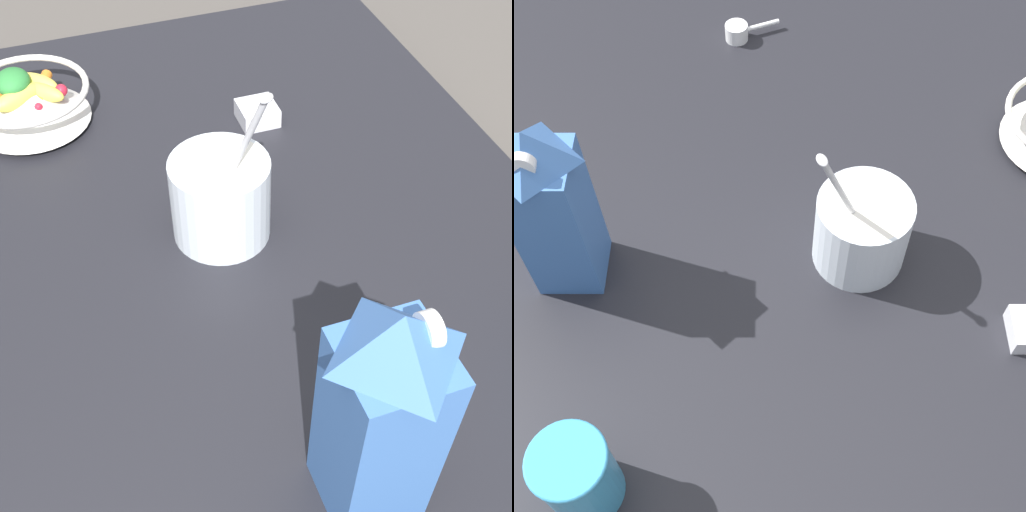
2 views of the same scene
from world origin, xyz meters
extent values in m
plane|color=#4C4742|center=(0.00, 0.00, 0.00)|extent=(6.00, 6.00, 0.00)
cube|color=black|center=(0.00, 0.00, 0.02)|extent=(1.18, 1.18, 0.04)
cube|color=#3D6BB2|center=(-0.38, -0.16, 0.16)|extent=(0.09, 0.09, 0.23)
pyramid|color=#3D6BB2|center=(-0.38, -0.16, 0.29)|extent=(0.09, 0.09, 0.05)
cylinder|color=white|center=(-0.38, -0.19, 0.29)|extent=(0.03, 0.01, 0.03)
cylinder|color=silver|center=(0.02, -0.14, 0.10)|extent=(0.13, 0.13, 0.11)
cylinder|color=white|center=(0.02, -0.14, 0.15)|extent=(0.12, 0.12, 0.02)
cylinder|color=silver|center=(-0.02, -0.16, 0.20)|extent=(0.08, 0.05, 0.18)
ellipsoid|color=silver|center=(-0.05, -0.18, 0.29)|extent=(0.02, 0.02, 0.01)
cylinder|color=#3893C6|center=(-0.32, -0.47, 0.10)|extent=(0.08, 0.08, 0.12)
torus|color=#3893C6|center=(-0.32, -0.47, 0.16)|extent=(0.09, 0.09, 0.01)
cylinder|color=white|center=(-0.17, 0.31, 0.06)|extent=(0.04, 0.04, 0.03)
cylinder|color=white|center=(-0.12, 0.33, 0.06)|extent=(0.06, 0.03, 0.01)
camera|label=1|loc=(-0.64, 0.04, 0.71)|focal=50.00mm
camera|label=2|loc=(-0.11, -0.69, 0.88)|focal=50.00mm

